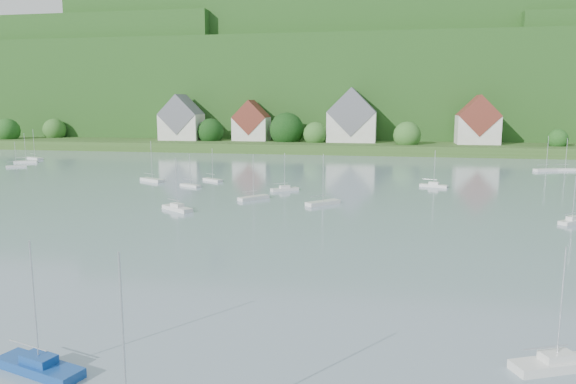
{
  "coord_description": "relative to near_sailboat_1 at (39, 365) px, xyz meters",
  "views": [
    {
      "loc": [
        17.83,
        4.49,
        15.75
      ],
      "look_at": [
        4.51,
        75.0,
        4.0
      ],
      "focal_mm": 33.78,
      "sensor_mm": 36.0,
      "label": 1
    }
  ],
  "objects": [
    {
      "name": "far_shore_strip",
      "position": [
        2.22,
        168.81,
        1.07
      ],
      "size": [
        600.0,
        60.0,
        3.0
      ],
      "primitive_type": "cube",
      "color": "#32531F",
      "rests_on": "ground"
    },
    {
      "name": "near_sailboat_3",
      "position": [
        30.24,
        6.13,
        -0.01
      ],
      "size": [
        5.75,
        3.69,
        7.56
      ],
      "rotation": [
        0.0,
        0.0,
        0.41
      ],
      "color": "silver",
      "rests_on": "ground"
    },
    {
      "name": "village_building_0",
      "position": [
        -52.78,
        155.81,
        9.08
      ],
      "size": [
        14.0,
        10.4,
        16.0
      ],
      "color": "beige",
      "rests_on": "far_shore_strip"
    },
    {
      "name": "far_sailboat_cluster",
      "position": [
        9.53,
        82.8,
        -0.07
      ],
      "size": [
        191.27,
        67.4,
        8.53
      ],
      "color": "silver",
      "rests_on": "ground"
    },
    {
      "name": "village_building_3",
      "position": [
        47.22,
        154.81,
        9.0
      ],
      "size": [
        13.0,
        10.4,
        15.5
      ],
      "color": "beige",
      "rests_on": "far_shore_strip"
    },
    {
      "name": "village_building_1",
      "position": [
        -27.78,
        157.81,
        8.32
      ],
      "size": [
        12.0,
        9.36,
        14.0
      ],
      "color": "beige",
      "rests_on": "far_shore_strip"
    },
    {
      "name": "forested_ridge",
      "position": [
        2.62,
        237.38,
        22.45
      ],
      "size": [
        620.0,
        181.22,
        69.89
      ],
      "color": "#174014",
      "rests_on": "ground"
    },
    {
      "name": "near_sailboat_1",
      "position": [
        0.0,
        0.0,
        0.0
      ],
      "size": [
        6.18,
        3.28,
        8.03
      ],
      "rotation": [
        0.0,
        0.0,
        -0.29
      ],
      "color": "navy",
      "rests_on": "ground"
    },
    {
      "name": "village_building_2",
      "position": [
        7.22,
        156.81,
        9.84
      ],
      "size": [
        16.0,
        11.44,
        18.0
      ],
      "color": "beige",
      "rests_on": "far_shore_strip"
    }
  ]
}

